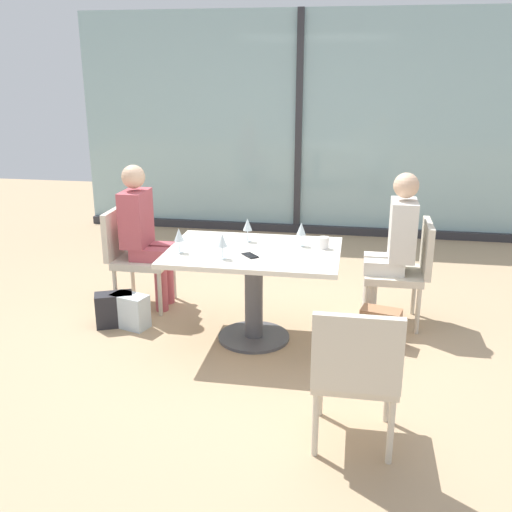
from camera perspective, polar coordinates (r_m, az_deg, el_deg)
name	(u,v)px	position (r m, az deg, el deg)	size (l,w,h in m)	color
ground_plane	(254,338)	(4.68, -0.21, -7.97)	(12.00, 12.00, 0.00)	tan
window_wall_backdrop	(299,137)	(7.42, 4.17, 11.44)	(5.55, 0.10, 2.70)	#93B7BC
dining_table_main	(254,272)	(4.47, -0.22, -1.60)	(1.29, 0.91, 0.73)	silver
chair_far_left	(133,252)	(5.26, -11.87, 0.42)	(0.50, 0.46, 0.87)	beige
chair_far_right	(406,266)	(4.92, 14.36, -0.98)	(0.50, 0.46, 0.87)	beige
chair_front_right	(356,369)	(3.25, 9.65, -10.73)	(0.46, 0.50, 0.87)	beige
person_far_left	(143,230)	(5.16, -10.88, 2.51)	(0.39, 0.34, 1.26)	#B24C56
person_far_right	(394,242)	(4.85, 13.26, 1.36)	(0.39, 0.34, 1.26)	silver
wine_glass_0	(222,241)	(4.18, -3.30, 1.47)	(0.07, 0.07, 0.18)	silver
wine_glass_1	(301,229)	(4.49, 4.42, 2.60)	(0.07, 0.07, 0.18)	silver
wine_glass_2	(248,225)	(4.59, -0.83, 3.02)	(0.07, 0.07, 0.18)	silver
wine_glass_3	(179,235)	(4.35, -7.49, 2.00)	(0.07, 0.07, 0.18)	silver
coffee_cup	(324,243)	(4.46, 6.60, 1.29)	(0.08, 0.08, 0.09)	white
cell_phone_on_table	(250,255)	(4.27, -0.60, 0.06)	(0.07, 0.14, 0.01)	black
handbag_0	(130,311)	(4.92, -12.12, -5.24)	(0.30, 0.16, 0.28)	silver
handbag_1	(380,326)	(4.65, 11.97, -6.68)	(0.30, 0.16, 0.28)	#A3704C
handbag_2	(114,309)	(4.98, -13.59, -5.07)	(0.30, 0.16, 0.28)	#232328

